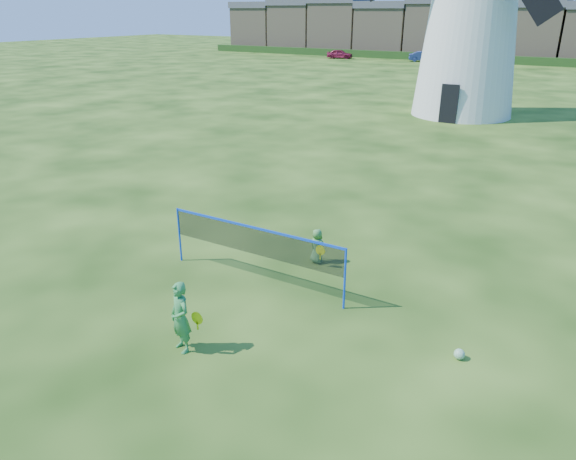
% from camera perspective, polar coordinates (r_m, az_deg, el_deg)
% --- Properties ---
extents(ground, '(220.00, 220.00, 0.00)m').
position_cam_1_polar(ground, '(13.30, -1.86, -6.52)').
color(ground, black).
rests_on(ground, ground).
extents(windmill, '(13.35, 6.37, 18.97)m').
position_cam_1_polar(windmill, '(37.25, 19.33, 21.82)').
color(windmill, white).
rests_on(windmill, ground).
extents(badminton_net, '(5.05, 0.05, 1.55)m').
position_cam_1_polar(badminton_net, '(13.20, -3.64, -1.27)').
color(badminton_net, blue).
rests_on(badminton_net, ground).
extents(player_girl, '(0.75, 0.54, 1.53)m').
position_cam_1_polar(player_girl, '(10.98, -11.51, -9.22)').
color(player_girl, '#378B46').
rests_on(player_girl, ground).
extents(player_boy, '(0.64, 0.46, 0.98)m').
position_cam_1_polar(player_boy, '(14.52, 3.15, -1.74)').
color(player_boy, '#4B8B43').
rests_on(player_boy, ground).
extents(play_ball, '(0.22, 0.22, 0.22)m').
position_cam_1_polar(play_ball, '(11.40, 17.97, -12.60)').
color(play_ball, green).
rests_on(play_ball, ground).
extents(terraced_houses, '(58.16, 8.40, 8.40)m').
position_cam_1_polar(terraced_houses, '(86.96, 11.90, 20.58)').
color(terraced_houses, gray).
rests_on(terraced_houses, ground).
extents(hedge, '(62.00, 0.80, 1.00)m').
position_cam_1_polar(hedge, '(81.08, 11.05, 18.02)').
color(hedge, '#193814').
rests_on(hedge, ground).
extents(car_left, '(3.91, 2.29, 1.25)m').
position_cam_1_polar(car_left, '(80.23, 5.61, 18.35)').
color(car_left, maroon).
rests_on(car_left, ground).
extents(car_right, '(4.23, 2.69, 1.32)m').
position_cam_1_polar(car_right, '(77.36, 14.43, 17.66)').
color(car_right, navy).
rests_on(car_right, ground).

